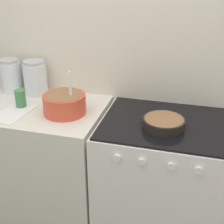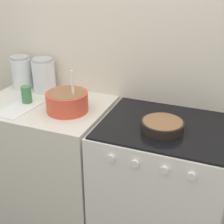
% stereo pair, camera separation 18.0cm
% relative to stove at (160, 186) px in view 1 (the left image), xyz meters
% --- Properties ---
extents(wall_back, '(4.66, 0.05, 2.40)m').
position_rel_stove_xyz_m(wall_back, '(-0.39, 0.33, 0.74)').
color(wall_back, beige).
rests_on(wall_back, ground_plane).
extents(countertop_cabinet, '(0.83, 0.61, 0.92)m').
position_rel_stove_xyz_m(countertop_cabinet, '(-0.80, 0.00, 0.00)').
color(countertop_cabinet, silver).
rests_on(countertop_cabinet, ground_plane).
extents(stove, '(0.75, 0.62, 0.92)m').
position_rel_stove_xyz_m(stove, '(0.00, 0.00, 0.00)').
color(stove, white).
rests_on(stove, ground_plane).
extents(mixing_bowl, '(0.26, 0.26, 0.27)m').
position_rel_stove_xyz_m(mixing_bowl, '(-0.60, -0.03, 0.53)').
color(mixing_bowl, '#D84C33').
rests_on(mixing_bowl, countertop_cabinet).
extents(baking_pan, '(0.23, 0.23, 0.05)m').
position_rel_stove_xyz_m(baking_pan, '(-0.00, -0.06, 0.49)').
color(baking_pan, black).
rests_on(baking_pan, stove).
extents(storage_jar_left, '(0.15, 0.15, 0.23)m').
position_rel_stove_xyz_m(storage_jar_left, '(-1.11, 0.20, 0.56)').
color(storage_jar_left, silver).
rests_on(storage_jar_left, countertop_cabinet).
extents(storage_jar_middle, '(0.16, 0.16, 0.24)m').
position_rel_stove_xyz_m(storage_jar_middle, '(-0.92, 0.20, 0.56)').
color(storage_jar_middle, silver).
rests_on(storage_jar_middle, countertop_cabinet).
extents(tin_can, '(0.06, 0.06, 0.12)m').
position_rel_stove_xyz_m(tin_can, '(-0.91, -0.03, 0.52)').
color(tin_can, '#3F7F4C').
rests_on(tin_can, countertop_cabinet).
extents(recipe_page, '(0.20, 0.31, 0.01)m').
position_rel_stove_xyz_m(recipe_page, '(-0.91, -0.12, 0.46)').
color(recipe_page, white).
rests_on(recipe_page, countertop_cabinet).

